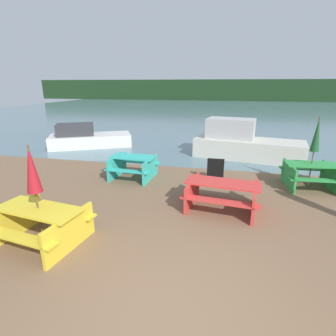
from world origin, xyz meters
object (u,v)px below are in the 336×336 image
object	(u,v)px
picnic_table_teal	(133,165)
umbrella_crimson	(32,170)
umbrella_darkgreen	(317,135)
picnic_table_green	(310,173)
signboard	(215,170)
boat	(244,144)
picnic_table_yellow	(40,222)
picnic_table_red	(222,192)
boat_second	(88,138)

from	to	relation	value
picnic_table_teal	umbrella_crimson	bearing A→B (deg)	-97.24
umbrella_darkgreen	umbrella_crimson	bearing A→B (deg)	-144.41
picnic_table_green	umbrella_darkgreen	bearing A→B (deg)	-90.00
umbrella_darkgreen	signboard	distance (m)	3.17
picnic_table_green	signboard	world-z (taller)	picnic_table_green
picnic_table_green	signboard	bearing A→B (deg)	-179.89
umbrella_crimson	boat	size ratio (longest dim) A/B	0.43
picnic_table_yellow	umbrella_crimson	bearing A→B (deg)	161.57
picnic_table_teal	picnic_table_green	world-z (taller)	picnic_table_green
picnic_table_teal	signboard	size ratio (longest dim) A/B	2.12
picnic_table_yellow	picnic_table_teal	xyz separation A→B (m)	(0.52, 4.08, -0.01)
picnic_table_red	signboard	distance (m)	2.10
picnic_table_green	boat_second	distance (m)	10.26
picnic_table_teal	boat_second	world-z (taller)	boat_second
picnic_table_teal	picnic_table_green	distance (m)	5.67
boat	signboard	world-z (taller)	boat
picnic_table_red	boat_second	xyz separation A→B (m)	(-6.95, 5.77, -0.00)
boat	signboard	xyz separation A→B (m)	(-1.06, -3.19, -0.24)
picnic_table_teal	boat	distance (m)	5.20
picnic_table_green	umbrella_darkgreen	xyz separation A→B (m)	(0.00, -0.00, 1.20)
umbrella_darkgreen	picnic_table_red	bearing A→B (deg)	-141.57
umbrella_darkgreen	boat	bearing A→B (deg)	119.86
picnic_table_green	boat	world-z (taller)	boat
boat	umbrella_crimson	bearing A→B (deg)	-109.23
picnic_table_red	umbrella_darkgreen	bearing A→B (deg)	38.43
boat	signboard	distance (m)	3.37
picnic_table_teal	boat	world-z (taller)	boat
umbrella_darkgreen	signboard	bearing A→B (deg)	-179.89
picnic_table_teal	picnic_table_green	xyz separation A→B (m)	(5.66, 0.33, 0.01)
picnic_table_red	umbrella_crimson	bearing A→B (deg)	-146.66
picnic_table_green	boat	bearing A→B (deg)	119.86
picnic_table_teal	umbrella_darkgreen	xyz separation A→B (m)	(5.66, 0.33, 1.21)
picnic_table_yellow	signboard	world-z (taller)	picnic_table_yellow
picnic_table_teal	umbrella_darkgreen	size ratio (longest dim) A/B	0.72
picnic_table_yellow	signboard	distance (m)	5.50
umbrella_darkgreen	signboard	world-z (taller)	umbrella_darkgreen
umbrella_crimson	boat_second	distance (m)	8.86
picnic_table_green	boat	distance (m)	3.68
picnic_table_green	boat	size ratio (longest dim) A/B	0.34
signboard	umbrella_crimson	bearing A→B (deg)	-126.64
picnic_table_teal	umbrella_darkgreen	world-z (taller)	umbrella_darkgreen
picnic_table_red	umbrella_darkgreen	xyz separation A→B (m)	(2.63, 2.09, 1.21)
picnic_table_yellow	picnic_table_teal	size ratio (longest dim) A/B	1.21
picnic_table_yellow	picnic_table_teal	world-z (taller)	picnic_table_teal
picnic_table_yellow	boat	xyz separation A→B (m)	(4.35, 7.60, 0.16)
picnic_table_red	signboard	size ratio (longest dim) A/B	2.71
boat_second	picnic_table_yellow	bearing A→B (deg)	-93.96
picnic_table_red	picnic_table_teal	xyz separation A→B (m)	(-3.03, 1.75, 0.00)
picnic_table_green	boat_second	world-z (taller)	boat_second
boat	boat_second	bearing A→B (deg)	-173.18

